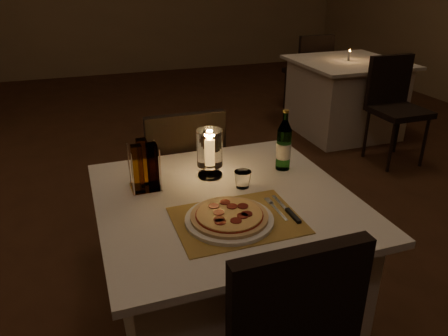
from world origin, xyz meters
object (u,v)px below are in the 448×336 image
object	(u,v)px
water_bottle	(284,146)
chair_far	(183,169)
neighbor_table_right	(344,97)
plate	(229,220)
tumbler	(243,179)
main_table	(226,271)
pizza	(229,216)
hurricane_candle	(210,150)

from	to	relation	value
water_bottle	chair_far	bearing A→B (deg)	121.79
water_bottle	neighbor_table_right	bearing A→B (deg)	49.83
chair_far	plate	xyz separation A→B (m)	(-0.05, -0.89, 0.20)
tumbler	water_bottle	distance (m)	0.27
plate	water_bottle	distance (m)	0.53
main_table	tumbler	xyz separation A→B (m)	(0.10, 0.06, 0.40)
chair_far	neighbor_table_right	bearing A→B (deg)	36.11
main_table	plate	distance (m)	0.42
main_table	chair_far	world-z (taller)	chair_far
tumbler	water_bottle	bearing A→B (deg)	24.89
pizza	plate	bearing A→B (deg)	-126.47
pizza	water_bottle	size ratio (longest dim) A/B	1.02
chair_far	plate	distance (m)	0.92
tumbler	neighbor_table_right	bearing A→B (deg)	47.65
plate	hurricane_candle	xyz separation A→B (m)	(0.05, 0.39, 0.11)
chair_far	water_bottle	xyz separation A→B (m)	(0.34, -0.54, 0.30)
plate	neighbor_table_right	bearing A→B (deg)	48.62
chair_far	tumbler	distance (m)	0.70
pizza	tumbler	bearing A→B (deg)	58.74
pizza	hurricane_candle	bearing A→B (deg)	82.63
main_table	plate	xyz separation A→B (m)	(-0.05, -0.18, 0.38)
water_bottle	hurricane_candle	xyz separation A→B (m)	(-0.34, 0.03, 0.01)
water_bottle	main_table	bearing A→B (deg)	-152.81
pizza	neighbor_table_right	bearing A→B (deg)	48.62
pizza	neighbor_table_right	size ratio (longest dim) A/B	0.28
chair_far	pizza	world-z (taller)	chair_far
tumbler	water_bottle	size ratio (longest dim) A/B	0.26
pizza	hurricane_candle	distance (m)	0.40
chair_far	hurricane_candle	bearing A→B (deg)	-90.00
main_table	pizza	world-z (taller)	pizza
tumbler	neighbor_table_right	distance (m)	2.95
chair_far	neighbor_table_right	xyz separation A→B (m)	(2.07, 1.51, -0.18)
tumbler	water_bottle	xyz separation A→B (m)	(0.24, 0.11, 0.08)
water_bottle	neighbor_table_right	world-z (taller)	water_bottle
water_bottle	neighbor_table_right	size ratio (longest dim) A/B	0.28
pizza	tumbler	size ratio (longest dim) A/B	3.94
hurricane_candle	neighbor_table_right	xyz separation A→B (m)	(2.07, 2.02, -0.49)
chair_far	tumbler	xyz separation A→B (m)	(0.10, -0.65, 0.23)
main_table	plate	size ratio (longest dim) A/B	3.12
plate	pizza	bearing A→B (deg)	53.53
main_table	chair_far	bearing A→B (deg)	90.00
hurricane_candle	neighbor_table_right	bearing A→B (deg)	44.29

